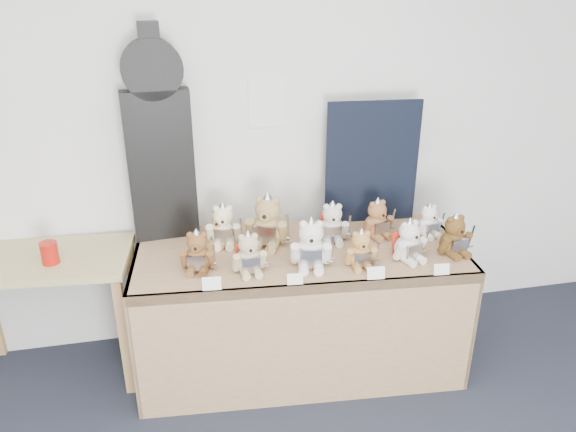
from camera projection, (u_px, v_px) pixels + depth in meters
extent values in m
plane|color=silver|center=(181.00, 137.00, 3.28)|extent=(6.00, 0.00, 6.00)
cube|color=silver|center=(266.00, 102.00, 3.30)|extent=(0.21, 0.00, 0.30)
cube|color=brown|center=(300.00, 254.00, 3.22)|extent=(1.93, 0.94, 0.06)
cube|color=brown|center=(309.00, 346.00, 3.02)|extent=(1.87, 0.18, 0.78)
cube|color=brown|center=(142.00, 319.00, 3.26)|extent=(0.09, 0.78, 0.78)
cube|color=brown|center=(447.00, 297.00, 3.47)|extent=(0.09, 0.78, 0.78)
cube|color=#9E8A55|center=(42.00, 260.00, 3.12)|extent=(0.99, 0.61, 0.04)
cube|color=olive|center=(124.00, 337.00, 3.12)|extent=(0.05, 0.05, 0.75)
cube|color=olive|center=(135.00, 295.00, 3.53)|extent=(0.05, 0.05, 0.75)
cube|color=black|center=(161.00, 166.00, 3.20)|extent=(0.38, 0.14, 0.87)
cylinder|color=black|center=(152.00, 69.00, 2.98)|extent=(0.34, 0.13, 0.33)
cube|color=black|center=(149.00, 43.00, 2.93)|extent=(0.12, 0.11, 0.22)
cube|color=black|center=(372.00, 163.00, 3.43)|extent=(0.57, 0.06, 0.77)
cylinder|color=#AB140B|center=(50.00, 253.00, 3.02)|extent=(0.09, 0.09, 0.12)
ellipsoid|color=brown|center=(198.00, 259.00, 2.98)|extent=(0.17, 0.15, 0.15)
sphere|color=brown|center=(197.00, 242.00, 2.94)|extent=(0.11, 0.11, 0.11)
cylinder|color=brown|center=(196.00, 248.00, 2.90)|extent=(0.05, 0.03, 0.05)
sphere|color=black|center=(195.00, 249.00, 2.88)|extent=(0.02, 0.02, 0.02)
sphere|color=brown|center=(190.00, 235.00, 2.92)|extent=(0.03, 0.03, 0.03)
sphere|color=brown|center=(203.00, 235.00, 2.92)|extent=(0.03, 0.03, 0.03)
cylinder|color=brown|center=(184.00, 259.00, 2.96)|extent=(0.06, 0.09, 0.11)
cylinder|color=brown|center=(211.00, 259.00, 2.96)|extent=(0.06, 0.09, 0.11)
cylinder|color=brown|center=(191.00, 270.00, 2.95)|extent=(0.06, 0.10, 0.04)
cylinder|color=brown|center=(204.00, 270.00, 2.95)|extent=(0.06, 0.10, 0.04)
cube|color=silver|center=(197.00, 263.00, 2.92)|extent=(0.10, 0.04, 0.08)
cone|color=silver|center=(196.00, 234.00, 2.92)|extent=(0.09, 0.09, 0.07)
cube|color=silver|center=(215.00, 256.00, 2.94)|extent=(0.02, 0.04, 0.15)
cube|color=silver|center=(215.00, 266.00, 2.96)|extent=(0.04, 0.02, 0.01)
ellipsoid|color=tan|center=(249.00, 261.00, 2.96)|extent=(0.15, 0.13, 0.15)
sphere|color=tan|center=(248.00, 244.00, 2.92)|extent=(0.11, 0.11, 0.11)
cylinder|color=tan|center=(250.00, 249.00, 2.88)|extent=(0.05, 0.03, 0.05)
sphere|color=black|center=(251.00, 251.00, 2.87)|extent=(0.02, 0.02, 0.02)
sphere|color=tan|center=(241.00, 237.00, 2.89)|extent=(0.03, 0.03, 0.03)
sphere|color=tan|center=(255.00, 236.00, 2.91)|extent=(0.03, 0.03, 0.03)
cylinder|color=tan|center=(236.00, 263.00, 2.92)|extent=(0.05, 0.08, 0.11)
cylinder|color=tan|center=(263.00, 259.00, 2.96)|extent=(0.05, 0.08, 0.11)
cylinder|color=tan|center=(245.00, 273.00, 2.92)|extent=(0.05, 0.10, 0.04)
cylinder|color=tan|center=(257.00, 271.00, 2.94)|extent=(0.05, 0.10, 0.04)
cube|color=silver|center=(251.00, 265.00, 2.91)|extent=(0.10, 0.02, 0.08)
cone|color=silver|center=(248.00, 236.00, 2.90)|extent=(0.09, 0.09, 0.07)
cube|color=silver|center=(267.00, 256.00, 2.94)|extent=(0.01, 0.04, 0.15)
cube|color=silver|center=(267.00, 266.00, 2.97)|extent=(0.04, 0.01, 0.01)
cube|color=#B12814|center=(247.00, 254.00, 3.00)|extent=(0.12, 0.03, 0.13)
ellipsoid|color=silver|center=(311.00, 253.00, 3.01)|extent=(0.21, 0.19, 0.18)
sphere|color=silver|center=(311.00, 233.00, 2.96)|extent=(0.13, 0.13, 0.13)
cylinder|color=silver|center=(311.00, 239.00, 2.92)|extent=(0.06, 0.04, 0.05)
sphere|color=black|center=(312.00, 241.00, 2.90)|extent=(0.02, 0.02, 0.02)
sphere|color=silver|center=(303.00, 224.00, 2.94)|extent=(0.04, 0.04, 0.04)
sphere|color=silver|center=(319.00, 224.00, 2.94)|extent=(0.04, 0.04, 0.04)
cylinder|color=silver|center=(295.00, 253.00, 2.99)|extent=(0.07, 0.11, 0.13)
cylinder|color=silver|center=(327.00, 253.00, 2.99)|extent=(0.07, 0.11, 0.13)
cylinder|color=silver|center=(303.00, 267.00, 2.98)|extent=(0.08, 0.12, 0.05)
cylinder|color=silver|center=(318.00, 267.00, 2.98)|extent=(0.08, 0.12, 0.05)
cube|color=silver|center=(311.00, 258.00, 2.95)|extent=(0.12, 0.04, 0.10)
cone|color=silver|center=(311.00, 223.00, 2.94)|extent=(0.11, 0.11, 0.08)
cube|color=silver|center=(332.00, 250.00, 2.96)|extent=(0.02, 0.05, 0.19)
cube|color=silver|center=(332.00, 262.00, 2.99)|extent=(0.05, 0.02, 0.01)
ellipsoid|color=#A8783F|center=(360.00, 256.00, 3.02)|extent=(0.15, 0.13, 0.14)
sphere|color=#A8783F|center=(361.00, 241.00, 2.98)|extent=(0.10, 0.10, 0.10)
cylinder|color=#A8783F|center=(363.00, 245.00, 2.95)|extent=(0.04, 0.03, 0.04)
sphere|color=black|center=(364.00, 247.00, 2.93)|extent=(0.02, 0.02, 0.02)
sphere|color=#A8783F|center=(355.00, 234.00, 2.96)|extent=(0.03, 0.03, 0.03)
sphere|color=#A8783F|center=(367.00, 234.00, 2.97)|extent=(0.03, 0.03, 0.03)
cylinder|color=#A8783F|center=(349.00, 257.00, 2.99)|extent=(0.04, 0.08, 0.10)
cylinder|color=#A8783F|center=(373.00, 255.00, 3.01)|extent=(0.04, 0.08, 0.10)
cylinder|color=#A8783F|center=(356.00, 267.00, 2.99)|extent=(0.05, 0.09, 0.04)
cylinder|color=#A8783F|center=(368.00, 266.00, 2.99)|extent=(0.05, 0.09, 0.04)
cube|color=silver|center=(363.00, 260.00, 2.97)|extent=(0.09, 0.02, 0.08)
cone|color=silver|center=(362.00, 233.00, 2.96)|extent=(0.09, 0.09, 0.07)
cube|color=silver|center=(377.00, 253.00, 2.99)|extent=(0.01, 0.03, 0.14)
cube|color=silver|center=(377.00, 262.00, 3.02)|extent=(0.04, 0.01, 0.01)
ellipsoid|color=silver|center=(408.00, 248.00, 3.09)|extent=(0.18, 0.17, 0.15)
sphere|color=silver|center=(409.00, 231.00, 3.04)|extent=(0.11, 0.11, 0.11)
cylinder|color=silver|center=(415.00, 236.00, 3.01)|extent=(0.05, 0.04, 0.05)
sphere|color=black|center=(417.00, 237.00, 3.00)|extent=(0.02, 0.02, 0.02)
sphere|color=silver|center=(405.00, 225.00, 3.01)|extent=(0.04, 0.04, 0.04)
sphere|color=silver|center=(415.00, 223.00, 3.04)|extent=(0.04, 0.04, 0.04)
cylinder|color=silver|center=(399.00, 251.00, 3.04)|extent=(0.06, 0.09, 0.11)
cylinder|color=silver|center=(420.00, 245.00, 3.10)|extent=(0.06, 0.09, 0.11)
cylinder|color=silver|center=(408.00, 261.00, 3.05)|extent=(0.07, 0.11, 0.05)
cylinder|color=silver|center=(418.00, 258.00, 3.07)|extent=(0.07, 0.11, 0.05)
cube|color=silver|center=(415.00, 252.00, 3.04)|extent=(0.10, 0.04, 0.08)
cone|color=silver|center=(410.00, 223.00, 3.02)|extent=(0.09, 0.09, 0.07)
cube|color=silver|center=(425.00, 242.00, 3.09)|extent=(0.02, 0.04, 0.16)
cube|color=silver|center=(424.00, 251.00, 3.11)|extent=(0.05, 0.02, 0.01)
cube|color=#B12814|center=(401.00, 242.00, 3.13)|extent=(0.12, 0.06, 0.14)
ellipsoid|color=brown|center=(453.00, 243.00, 3.15)|extent=(0.17, 0.16, 0.15)
sphere|color=brown|center=(455.00, 226.00, 3.10)|extent=(0.11, 0.11, 0.11)
cylinder|color=brown|center=(460.00, 231.00, 3.07)|extent=(0.05, 0.03, 0.05)
sphere|color=black|center=(462.00, 232.00, 3.05)|extent=(0.02, 0.02, 0.02)
sphere|color=brown|center=(450.00, 220.00, 3.07)|extent=(0.04, 0.04, 0.04)
sphere|color=brown|center=(461.00, 218.00, 3.10)|extent=(0.04, 0.04, 0.04)
cylinder|color=brown|center=(444.00, 245.00, 3.10)|extent=(0.06, 0.09, 0.12)
cylinder|color=brown|center=(466.00, 240.00, 3.15)|extent=(0.06, 0.09, 0.12)
cylinder|color=brown|center=(453.00, 255.00, 3.11)|extent=(0.06, 0.11, 0.05)
cylinder|color=brown|center=(463.00, 252.00, 3.13)|extent=(0.06, 0.11, 0.05)
cube|color=silver|center=(460.00, 246.00, 3.09)|extent=(0.10, 0.03, 0.08)
cone|color=silver|center=(456.00, 218.00, 3.08)|extent=(0.10, 0.10, 0.07)
cube|color=silver|center=(471.00, 237.00, 3.14)|extent=(0.02, 0.04, 0.16)
cube|color=silver|center=(469.00, 247.00, 3.17)|extent=(0.05, 0.01, 0.01)
ellipsoid|color=beige|center=(224.00, 233.00, 3.26)|extent=(0.18, 0.16, 0.16)
sphere|color=beige|center=(223.00, 216.00, 3.21)|extent=(0.12, 0.12, 0.12)
cylinder|color=beige|center=(223.00, 221.00, 3.17)|extent=(0.05, 0.03, 0.05)
sphere|color=black|center=(223.00, 222.00, 3.15)|extent=(0.02, 0.02, 0.02)
sphere|color=beige|center=(216.00, 209.00, 3.19)|extent=(0.04, 0.04, 0.04)
sphere|color=beige|center=(229.00, 208.00, 3.20)|extent=(0.04, 0.04, 0.04)
cylinder|color=beige|center=(210.00, 233.00, 3.23)|extent=(0.06, 0.09, 0.12)
cylinder|color=beige|center=(237.00, 233.00, 3.24)|extent=(0.06, 0.09, 0.12)
cylinder|color=beige|center=(218.00, 244.00, 3.22)|extent=(0.06, 0.11, 0.05)
cylinder|color=beige|center=(230.00, 244.00, 3.23)|extent=(0.06, 0.11, 0.05)
cube|color=silver|center=(223.00, 237.00, 3.20)|extent=(0.11, 0.03, 0.09)
cone|color=silver|center=(223.00, 208.00, 3.19)|extent=(0.10, 0.10, 0.08)
cube|color=silver|center=(241.00, 230.00, 3.22)|extent=(0.02, 0.04, 0.17)
cube|color=silver|center=(241.00, 240.00, 3.25)|extent=(0.05, 0.01, 0.01)
ellipsoid|color=#9C814E|center=(268.00, 230.00, 3.25)|extent=(0.25, 0.24, 0.20)
sphere|color=#9C814E|center=(268.00, 209.00, 3.19)|extent=(0.15, 0.15, 0.15)
cylinder|color=#9C814E|center=(265.00, 215.00, 3.14)|extent=(0.07, 0.05, 0.06)
sphere|color=black|center=(264.00, 217.00, 3.12)|extent=(0.02, 0.02, 0.02)
sphere|color=#9C814E|center=(259.00, 199.00, 3.18)|extent=(0.05, 0.05, 0.05)
sphere|color=#9C814E|center=(276.00, 201.00, 3.16)|extent=(0.05, 0.05, 0.05)
cylinder|color=#9C814E|center=(251.00, 229.00, 3.24)|extent=(0.10, 0.12, 0.15)
cylinder|color=#9C814E|center=(283.00, 232.00, 3.20)|extent=(0.10, 0.12, 0.15)
cylinder|color=#9C814E|center=(258.00, 244.00, 3.21)|extent=(0.11, 0.14, 0.06)
cylinder|color=#9C814E|center=(273.00, 245.00, 3.20)|extent=(0.11, 0.14, 0.06)
cube|color=silver|center=(265.00, 235.00, 3.17)|extent=(0.13, 0.07, 0.11)
cone|color=silver|center=(268.00, 199.00, 3.17)|extent=(0.12, 0.12, 0.09)
cube|color=silver|center=(288.00, 229.00, 3.17)|extent=(0.03, 0.05, 0.21)
cube|color=silver|center=(288.00, 241.00, 3.20)|extent=(0.06, 0.03, 0.01)
ellipsoid|color=beige|center=(332.00, 230.00, 3.29)|extent=(0.17, 0.16, 0.16)
sphere|color=beige|center=(332.00, 214.00, 3.25)|extent=(0.11, 0.11, 0.11)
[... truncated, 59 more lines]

